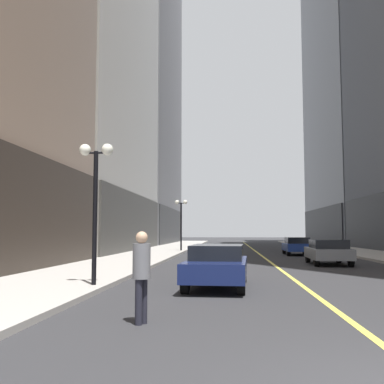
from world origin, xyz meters
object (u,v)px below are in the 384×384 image
Objects in this scene: pedestrian_in_grey_suit at (141,270)px; car_blue at (297,245)px; street_lamp_left_far at (181,214)px; car_navy at (217,264)px; car_grey at (328,251)px; street_lamp_left_near at (96,182)px.

car_blue is at bearing 75.53° from pedestrian_in_grey_suit.
car_blue is 2.41× the size of pedestrian_in_grey_suit.
street_lamp_left_far is at bearing 156.48° from car_blue.
pedestrian_in_grey_suit is 0.39× the size of street_lamp_left_far.
car_navy is 1.09× the size of car_blue.
street_lamp_left_far reaches higher than pedestrian_in_grey_suit.
car_grey is 2.41× the size of pedestrian_in_grey_suit.
street_lamp_left_near is 1.00× the size of street_lamp_left_far.
car_blue is 0.95× the size of street_lamp_left_far.
car_grey is 1.00× the size of car_blue.
street_lamp_left_far reaches higher than car_navy.
car_navy is 11.63m from car_grey.
car_navy and car_blue have the same top height.
car_navy is 24.49m from street_lamp_left_far.
car_grey is at bearing 61.34° from car_navy.
car_navy is 2.63× the size of pedestrian_in_grey_suit.
street_lamp_left_far is at bearing 90.00° from street_lamp_left_near.
car_blue is 10.22m from street_lamp_left_far.
pedestrian_in_grey_suit is (-6.87, -16.00, 0.30)m from car_grey.
street_lamp_left_far is (-9.08, 3.95, 2.54)m from car_blue.
car_grey is 16.87m from street_lamp_left_far.
car_blue is at bearing 74.98° from car_navy.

